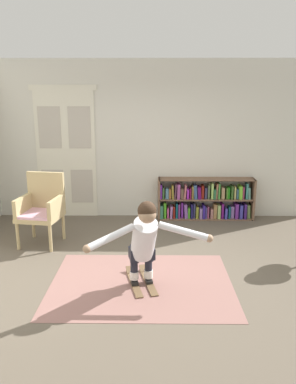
# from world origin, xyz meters

# --- Properties ---
(ground_plane) EXTENTS (7.20, 7.20, 0.00)m
(ground_plane) POSITION_xyz_m (0.00, 0.00, 0.00)
(ground_plane) COLOR brown
(back_wall) EXTENTS (6.00, 0.10, 2.90)m
(back_wall) POSITION_xyz_m (0.00, 2.60, 1.45)
(back_wall) COLOR beige
(back_wall) RESTS_ON ground
(double_door) EXTENTS (1.22, 0.05, 2.45)m
(double_door) POSITION_xyz_m (-1.63, 2.54, 1.23)
(double_door) COLOR beige
(double_door) RESTS_ON ground
(rug) EXTENTS (2.25, 1.72, 0.01)m
(rug) POSITION_xyz_m (-0.15, -0.20, 0.00)
(rug) COLOR #8D635B
(rug) RESTS_ON ground
(bookshelf) EXTENTS (1.79, 0.30, 0.77)m
(bookshelf) POSITION_xyz_m (0.97, 2.39, 0.34)
(bookshelf) COLOR brown
(bookshelf) RESTS_ON ground
(wicker_chair) EXTENTS (0.68, 0.68, 1.10)m
(wicker_chair) POSITION_xyz_m (-1.74, 1.16, 0.58)
(wicker_chair) COLOR tan
(wicker_chair) RESTS_ON ground
(skis_pair) EXTENTS (0.43, 0.78, 0.07)m
(skis_pair) POSITION_xyz_m (-0.16, -0.17, 0.02)
(skis_pair) COLOR brown
(skis_pair) RESTS_ON rug
(person_skier) EXTENTS (1.42, 0.80, 1.08)m
(person_skier) POSITION_xyz_m (-0.11, -0.37, 0.67)
(person_skier) COLOR white
(person_skier) RESTS_ON skis_pair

